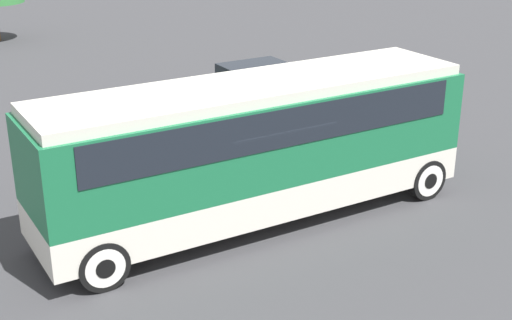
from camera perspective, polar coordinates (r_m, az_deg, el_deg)
name	(u,v)px	position (r m, az deg, el deg)	size (l,w,h in m)	color
ground_plane	(256,219)	(16.39, 0.00, -4.76)	(120.00, 120.00, 0.00)	#38383A
tour_bus	(260,139)	(15.68, 0.30, 1.71)	(9.95, 2.53, 3.25)	silver
parked_car_near	(258,82)	(25.18, 0.13, 6.30)	(4.42, 1.81, 1.32)	#2D5638
parked_car_mid	(174,125)	(20.65, -6.59, 2.79)	(4.25, 1.92, 1.40)	maroon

